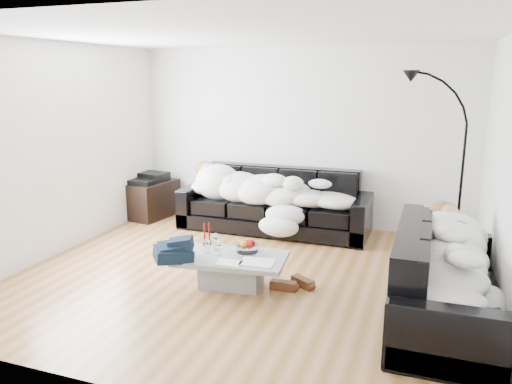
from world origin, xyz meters
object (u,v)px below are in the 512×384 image
(sofa_right, at_px, (447,276))
(fruit_bowl, at_px, (247,246))
(floor_lamp, at_px, (462,175))
(coffee_table, at_px, (231,271))
(candle_right, at_px, (209,234))
(wine_glass_b, at_px, (207,246))
(sleeper_back, at_px, (273,187))
(av_cabinet, at_px, (151,199))
(sofa_back, at_px, (274,201))
(sleeper_right, at_px, (449,254))
(stereo, at_px, (150,178))
(shoes, at_px, (292,284))
(candle_left, at_px, (205,234))
(wine_glass_a, at_px, (216,242))
(wine_glass_c, at_px, (220,248))

(sofa_right, relative_size, fruit_bowl, 9.08)
(floor_lamp, bearing_deg, coffee_table, -122.07)
(candle_right, bearing_deg, wine_glass_b, -69.51)
(sleeper_back, height_order, candle_right, sleeper_back)
(wine_glass_b, relative_size, av_cabinet, 0.18)
(candle_right, height_order, floor_lamp, floor_lamp)
(sofa_back, distance_m, av_cabinet, 2.07)
(fruit_bowl, height_order, candle_right, candle_right)
(sleeper_right, distance_m, candle_right, 2.53)
(sofa_right, relative_size, stereo, 4.78)
(av_cabinet, relative_size, floor_lamp, 0.41)
(sofa_right, height_order, floor_lamp, floor_lamp)
(sofa_back, xyz_separation_m, shoes, (0.81, -1.88, -0.39))
(wine_glass_b, height_order, shoes, wine_glass_b)
(candle_right, relative_size, shoes, 0.53)
(sofa_right, bearing_deg, sleeper_back, 48.59)
(stereo, bearing_deg, coffee_table, -37.47)
(sleeper_back, bearing_deg, av_cabinet, 177.49)
(coffee_table, xyz_separation_m, floor_lamp, (2.27, 1.96, 0.83))
(sofa_back, height_order, candle_left, sofa_back)
(av_cabinet, xyz_separation_m, floor_lamp, (4.52, -0.12, 0.71))
(sleeper_back, xyz_separation_m, shoes, (0.81, -1.83, -0.60))
(fruit_bowl, height_order, wine_glass_b, wine_glass_b)
(sofa_right, xyz_separation_m, candle_left, (-2.54, 0.28, 0.03))
(stereo, bearing_deg, candle_right, -38.67)
(wine_glass_a, relative_size, wine_glass_c, 1.14)
(wine_glass_c, height_order, av_cabinet, av_cabinet)
(sofa_back, xyz_separation_m, stereo, (-2.06, 0.04, 0.19))
(wine_glass_b, relative_size, shoes, 0.33)
(floor_lamp, bearing_deg, shoes, -115.18)
(wine_glass_b, distance_m, floor_lamp, 3.27)
(coffee_table, relative_size, wine_glass_b, 7.57)
(stereo, bearing_deg, wine_glass_c, -39.36)
(stereo, bearing_deg, candle_left, -39.94)
(candle_left, bearing_deg, fruit_bowl, -6.12)
(wine_glass_b, bearing_deg, wine_glass_c, -10.14)
(candle_left, bearing_deg, floor_lamp, 32.68)
(wine_glass_a, relative_size, shoes, 0.41)
(sleeper_back, xyz_separation_m, wine_glass_c, (0.06, -2.01, -0.23))
(shoes, relative_size, stereo, 1.05)
(sofa_right, height_order, fruit_bowl, sofa_right)
(wine_glass_b, bearing_deg, sofa_back, 87.18)
(wine_glass_b, bearing_deg, stereo, 133.50)
(wine_glass_b, relative_size, floor_lamp, 0.08)
(sleeper_right, height_order, wine_glass_b, sleeper_right)
(candle_left, bearing_deg, sofa_back, 82.49)
(wine_glass_b, bearing_deg, sleeper_right, -1.18)
(sofa_back, relative_size, sleeper_back, 1.18)
(wine_glass_c, bearing_deg, candle_right, 130.86)
(shoes, bearing_deg, fruit_bowl, -172.82)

